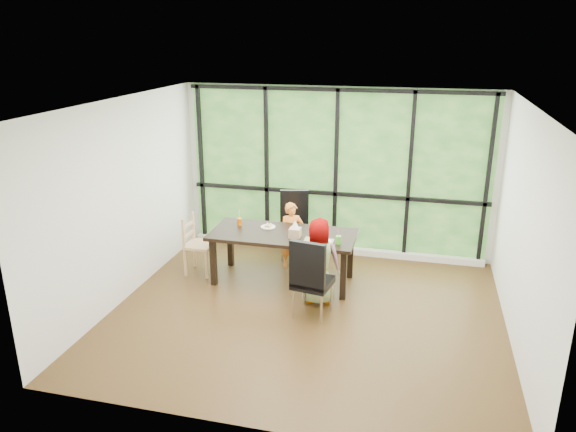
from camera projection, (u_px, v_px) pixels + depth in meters
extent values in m
plane|color=black|center=(306.00, 313.00, 7.12)|extent=(5.00, 5.00, 0.00)
plane|color=silver|center=(336.00, 172.00, 8.75)|extent=(5.00, 0.00, 5.00)
cube|color=#204E1E|center=(336.00, 172.00, 8.73)|extent=(4.80, 0.02, 2.65)
cube|color=silver|center=(333.00, 249.00, 9.08)|extent=(4.80, 0.12, 0.10)
cube|color=black|center=(283.00, 257.00, 7.92)|extent=(2.15, 1.10, 0.75)
cube|color=black|center=(294.00, 226.00, 8.71)|extent=(0.55, 0.55, 1.08)
cube|color=black|center=(313.00, 277.00, 6.90)|extent=(0.53, 0.53, 1.08)
cube|color=tan|center=(200.00, 245.00, 8.18)|extent=(0.40, 0.42, 0.90)
imported|color=orange|center=(292.00, 235.00, 8.39)|extent=(0.44, 0.38, 1.03)
imported|color=gray|center=(318.00, 261.00, 7.24)|extent=(0.63, 0.47, 1.19)
cube|color=tan|center=(318.00, 242.00, 7.48)|extent=(0.41, 0.30, 0.01)
cylinder|color=white|center=(268.00, 227.00, 8.03)|extent=(0.22, 0.22, 0.01)
cylinder|color=white|center=(322.00, 241.00, 7.48)|extent=(0.27, 0.27, 0.02)
cylinder|color=#D85A00|center=(240.00, 222.00, 8.10)|extent=(0.07, 0.07, 0.11)
cylinder|color=green|center=(338.00, 240.00, 7.38)|extent=(0.07, 0.07, 0.12)
cube|color=tan|center=(295.00, 233.00, 7.63)|extent=(0.16, 0.16, 0.13)
cylinder|color=white|center=(239.00, 216.00, 8.07)|extent=(0.01, 0.04, 0.20)
cylinder|color=pink|center=(339.00, 233.00, 7.35)|extent=(0.01, 0.04, 0.20)
cone|color=white|center=(295.00, 225.00, 7.59)|extent=(0.12, 0.12, 0.11)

